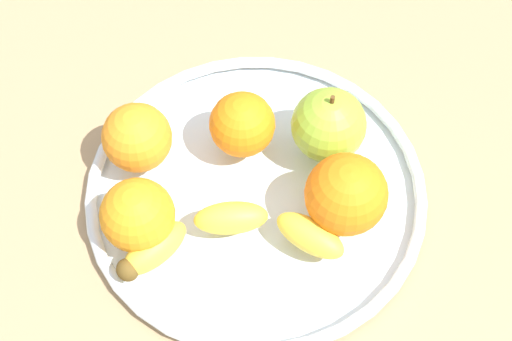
{
  "coord_description": "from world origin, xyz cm",
  "views": [
    {
      "loc": [
        -3.62,
        36.22,
        64.21
      ],
      "look_at": [
        0.0,
        0.0,
        4.8
      ],
      "focal_mm": 51.83,
      "sensor_mm": 36.0,
      "label": 1
    }
  ],
  "objects_px": {
    "fruit_bowl": "(256,191)",
    "orange_front_right": "(346,195)",
    "orange_back_right": "(242,124)",
    "orange_center": "(137,138)",
    "banana": "(228,235)",
    "orange_front_left": "(138,215)",
    "apple": "(329,125)"
  },
  "relations": [
    {
      "from": "orange_front_left",
      "to": "orange_center",
      "type": "bearing_deg",
      "value": -79.1
    },
    {
      "from": "fruit_bowl",
      "to": "orange_back_right",
      "type": "relative_size",
      "value": 5.15
    },
    {
      "from": "orange_center",
      "to": "orange_front_right",
      "type": "distance_m",
      "value": 0.21
    },
    {
      "from": "orange_front_left",
      "to": "orange_front_right",
      "type": "bearing_deg",
      "value": -168.51
    },
    {
      "from": "fruit_bowl",
      "to": "orange_center",
      "type": "bearing_deg",
      "value": -11.15
    },
    {
      "from": "orange_back_right",
      "to": "fruit_bowl",
      "type": "bearing_deg",
      "value": 110.44
    },
    {
      "from": "banana",
      "to": "fruit_bowl",
      "type": "bearing_deg",
      "value": -118.24
    },
    {
      "from": "fruit_bowl",
      "to": "orange_center",
      "type": "relative_size",
      "value": 4.92
    },
    {
      "from": "fruit_bowl",
      "to": "orange_center",
      "type": "xyz_separation_m",
      "value": [
        0.12,
        -0.02,
        0.04
      ]
    },
    {
      "from": "banana",
      "to": "orange_front_right",
      "type": "xyz_separation_m",
      "value": [
        -0.1,
        -0.04,
        0.02
      ]
    },
    {
      "from": "orange_front_right",
      "to": "fruit_bowl",
      "type": "bearing_deg",
      "value": -14.91
    },
    {
      "from": "orange_back_right",
      "to": "orange_front_right",
      "type": "height_order",
      "value": "orange_front_right"
    },
    {
      "from": "apple",
      "to": "orange_back_right",
      "type": "distance_m",
      "value": 0.08
    },
    {
      "from": "orange_back_right",
      "to": "orange_center",
      "type": "xyz_separation_m",
      "value": [
        0.1,
        0.03,
        0.0
      ]
    },
    {
      "from": "banana",
      "to": "orange_center",
      "type": "relative_size",
      "value": 3.12
    },
    {
      "from": "orange_back_right",
      "to": "apple",
      "type": "bearing_deg",
      "value": -176.96
    },
    {
      "from": "banana",
      "to": "orange_front_left",
      "type": "xyz_separation_m",
      "value": [
        0.08,
        -0.0,
        0.02
      ]
    },
    {
      "from": "fruit_bowl",
      "to": "orange_front_right",
      "type": "distance_m",
      "value": 0.1
    },
    {
      "from": "banana",
      "to": "orange_center",
      "type": "bearing_deg",
      "value": -52.26
    },
    {
      "from": "fruit_bowl",
      "to": "orange_front_right",
      "type": "xyz_separation_m",
      "value": [
        -0.09,
        0.02,
        0.05
      ]
    },
    {
      "from": "orange_center",
      "to": "orange_front_right",
      "type": "bearing_deg",
      "value": 167.26
    },
    {
      "from": "orange_front_right",
      "to": "orange_front_left",
      "type": "relative_size",
      "value": 1.12
    },
    {
      "from": "banana",
      "to": "orange_center",
      "type": "xyz_separation_m",
      "value": [
        0.1,
        -0.09,
        0.02
      ]
    },
    {
      "from": "fruit_bowl",
      "to": "orange_center",
      "type": "distance_m",
      "value": 0.13
    },
    {
      "from": "apple",
      "to": "fruit_bowl",
      "type": "bearing_deg",
      "value": 39.62
    },
    {
      "from": "banana",
      "to": "orange_back_right",
      "type": "bearing_deg",
      "value": -101.48
    },
    {
      "from": "banana",
      "to": "orange_front_right",
      "type": "height_order",
      "value": "orange_front_right"
    },
    {
      "from": "apple",
      "to": "orange_front_left",
      "type": "height_order",
      "value": "apple"
    },
    {
      "from": "fruit_bowl",
      "to": "banana",
      "type": "distance_m",
      "value": 0.07
    },
    {
      "from": "orange_back_right",
      "to": "orange_center",
      "type": "distance_m",
      "value": 0.1
    },
    {
      "from": "orange_back_right",
      "to": "orange_front_left",
      "type": "distance_m",
      "value": 0.14
    },
    {
      "from": "orange_back_right",
      "to": "orange_front_right",
      "type": "relative_size",
      "value": 0.85
    }
  ]
}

